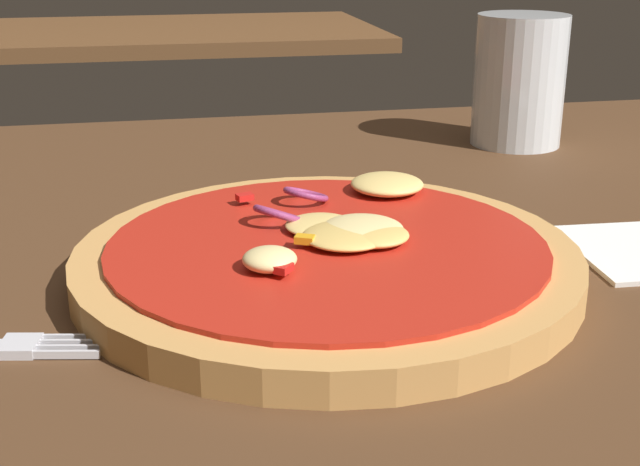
# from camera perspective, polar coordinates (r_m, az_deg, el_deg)

# --- Properties ---
(dining_table) EXTENTS (1.18, 0.96, 0.03)m
(dining_table) POSITION_cam_1_polar(r_m,az_deg,el_deg) (0.49, 8.17, -5.35)
(dining_table) COLOR #4C301C
(dining_table) RESTS_ON ground
(pizza) EXTENTS (0.29, 0.29, 0.04)m
(pizza) POSITION_cam_1_polar(r_m,az_deg,el_deg) (0.49, 0.56, -1.64)
(pizza) COLOR tan
(pizza) RESTS_ON dining_table
(beer_glass) EXTENTS (0.08, 0.08, 0.12)m
(beer_glass) POSITION_cam_1_polar(r_m,az_deg,el_deg) (0.81, 13.10, 9.29)
(beer_glass) COLOR silver
(beer_glass) RESTS_ON dining_table
(background_table) EXTENTS (0.89, 0.49, 0.03)m
(background_table) POSITION_cam_1_polar(r_m,az_deg,el_deg) (1.74, -11.61, 12.82)
(background_table) COLOR brown
(background_table) RESTS_ON ground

